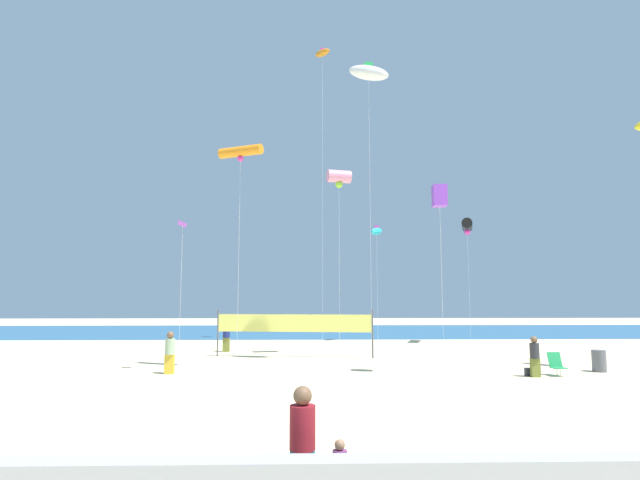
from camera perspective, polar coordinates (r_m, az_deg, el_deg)
ground_plane at (r=17.65m, az=4.73°, el=-16.33°), size 120.00×120.00×0.00m
ocean_band at (r=47.75m, az=0.69°, el=-10.13°), size 120.00×20.00×0.01m
mother_figure at (r=8.17m, az=-1.98°, el=-21.48°), size 0.39×0.39×1.70m
toddler_figure at (r=8.22m, az=2.24°, el=-24.33°), size 0.22×0.22×0.94m
beachgoer_navy_shirt at (r=29.83m, az=-10.43°, el=-10.42°), size 0.40×0.40×1.74m
beachgoer_sage_shirt at (r=21.79m, az=-16.44°, el=-11.83°), size 0.38×0.38×1.68m
beachgoer_charcoal_shirt at (r=21.77m, az=22.88°, el=-11.78°), size 0.35×0.35×1.55m
folding_beach_chair at (r=22.55m, az=24.93°, el=-12.42°), size 0.52×0.65×0.89m
trash_barrel at (r=24.46m, az=28.75°, el=-11.77°), size 0.55×0.55×0.88m
volleyball_net at (r=26.73m, az=-2.93°, el=-9.47°), size 8.10×1.16×2.40m
beach_handbag at (r=22.09m, az=22.44°, el=-13.48°), size 0.38×0.19×0.31m
kite_orange_inflatable at (r=39.87m, az=0.27°, el=20.08°), size 1.33×1.37×21.34m
kite_violet_diamond at (r=22.35m, az=-15.06°, el=1.38°), size 0.54×0.54×6.32m
kite_black_tube at (r=36.07m, az=16.13°, el=1.54°), size 1.44×2.59×8.29m
kite_white_inflatable at (r=26.10m, az=5.46°, el=18.09°), size 2.21×1.23×14.48m
kite_violet_box at (r=21.16m, az=13.22°, el=4.79°), size 0.57×0.57×7.55m
kite_orange_tube at (r=23.02m, az=-8.87°, el=9.70°), size 2.07×1.23×9.67m
kite_pink_tube at (r=27.91m, az=2.13°, el=7.01°), size 1.39×0.95×9.94m
kite_cyan_inflatable at (r=36.35m, az=6.35°, el=0.97°), size 1.27×1.59×8.14m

